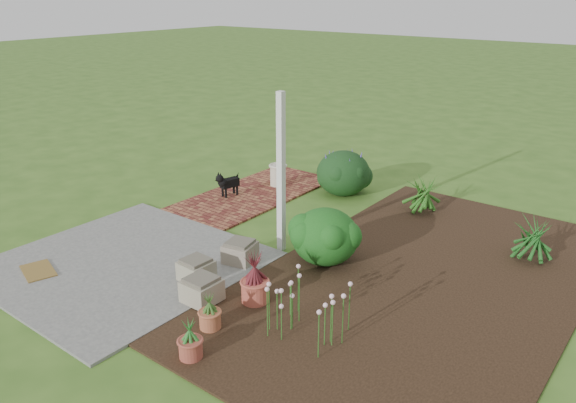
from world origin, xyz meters
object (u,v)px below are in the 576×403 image
Objects in this scene: cream_ceramic_urn at (278,175)px; evergreen_shrub at (325,235)px; black_dog at (228,182)px; stone_trough_near at (202,291)px.

evergreen_shrub is at bearing -39.83° from cream_ceramic_urn.
black_dog is 1.18m from cream_ceramic_urn.
cream_ceramic_urn is at bearing 140.17° from evergreen_shrub.
black_dog is 1.27× the size of cream_ceramic_urn.
evergreen_shrub is (0.62, 1.94, 0.27)m from stone_trough_near.
black_dog is at bearing 128.58° from stone_trough_near.
cream_ceramic_urn reaches higher than stone_trough_near.
stone_trough_near is at bearing -107.58° from evergreen_shrub.
black_dog is 0.55× the size of evergreen_shrub.
evergreen_shrub is (2.71, -2.26, 0.20)m from cream_ceramic_urn.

